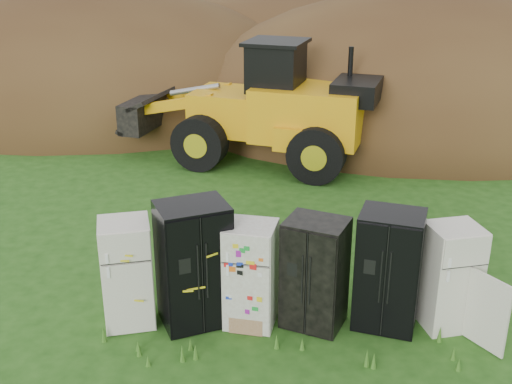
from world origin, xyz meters
TOP-DOWN VIEW (x-y plane):
  - ground at (0.00, 0.00)m, footprint 120.00×120.00m
  - fridge_leftmost at (-2.49, -0.03)m, footprint 0.88×0.86m
  - fridge_black_side at (-1.48, 0.02)m, footprint 1.24×1.13m
  - fridge_sticker at (-0.63, -0.03)m, footprint 0.85×0.80m
  - fridge_dark_mid at (0.32, -0.03)m, footprint 1.09×1.00m
  - fridge_black_right at (1.42, -0.02)m, footprint 1.11×1.01m
  - fridge_open_door at (2.34, -0.03)m, footprint 0.88×0.84m
  - wheel_loader at (-0.94, 7.67)m, footprint 7.04×4.48m
  - dirt_mound_right at (4.61, 11.88)m, footprint 15.56×11.41m
  - dirt_mound_left at (-6.61, 14.12)m, footprint 16.61×12.45m
  - dirt_mound_back at (0.90, 17.49)m, footprint 19.06×12.70m

SIDE VIEW (x-z plane):
  - ground at x=0.00m, z-range 0.00..0.00m
  - dirt_mound_right at x=4.61m, z-range -4.07..4.07m
  - dirt_mound_left at x=-6.61m, z-range -3.97..3.97m
  - dirt_mound_back at x=0.90m, z-range -3.50..3.50m
  - fridge_open_door at x=2.34m, z-range 0.00..1.64m
  - fridge_sticker at x=-0.63m, z-range 0.00..1.64m
  - fridge_leftmost at x=-2.49m, z-range 0.00..1.68m
  - fridge_dark_mid at x=0.32m, z-range 0.00..1.72m
  - fridge_black_right at x=1.42m, z-range 0.00..1.84m
  - fridge_black_side at x=-1.48m, z-range 0.00..1.94m
  - wheel_loader at x=-0.94m, z-range 0.00..3.17m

